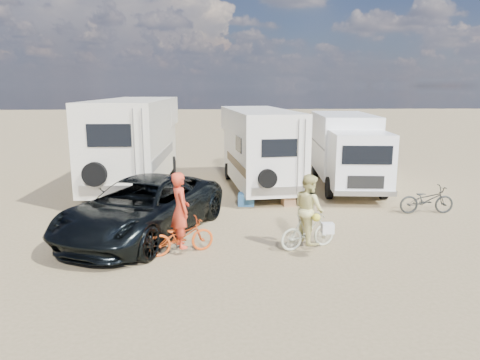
{
  "coord_description": "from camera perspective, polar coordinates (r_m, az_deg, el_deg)",
  "views": [
    {
      "loc": [
        -1.28,
        -10.66,
        4.07
      ],
      "look_at": [
        -0.55,
        2.5,
        1.3
      ],
      "focal_mm": 33.56,
      "sensor_mm": 36.0,
      "label": 1
    }
  ],
  "objects": [
    {
      "name": "bike_parked",
      "position": [
        15.74,
        22.64,
        -2.33
      ],
      "size": [
        1.76,
        0.63,
        0.92
      ],
      "primitive_type": "imported",
      "rotation": [
        0.0,
        0.0,
        1.56
      ],
      "color": "#252725",
      "rests_on": "ground"
    },
    {
      "name": "crate",
      "position": [
        15.64,
        6.17,
        -2.66
      ],
      "size": [
        0.47,
        0.47,
        0.33
      ],
      "primitive_type": "cube",
      "rotation": [
        0.0,
        0.0,
        0.15
      ],
      "color": "#9B704E",
      "rests_on": "ground"
    },
    {
      "name": "bike_man",
      "position": [
        11.23,
        -7.51,
        -7.12
      ],
      "size": [
        1.76,
        1.14,
        0.87
      ],
      "primitive_type": "imported",
      "rotation": [
        0.0,
        0.0,
        1.94
      ],
      "color": "#D44912",
      "rests_on": "ground"
    },
    {
      "name": "rider_man",
      "position": [
        11.07,
        -7.58,
        -4.68
      ],
      "size": [
        0.66,
        0.8,
        1.87
      ],
      "primitive_type": "imported",
      "rotation": [
        0.0,
        0.0,
        1.94
      ],
      "color": "red",
      "rests_on": "ground"
    },
    {
      "name": "rider_woman",
      "position": [
        11.44,
        8.73,
        -4.47
      ],
      "size": [
        0.91,
        1.03,
        1.76
      ],
      "primitive_type": "imported",
      "rotation": [
        0.0,
        0.0,
        1.91
      ],
      "color": "#D8CF7F",
      "rests_on": "ground"
    },
    {
      "name": "cooler",
      "position": [
        15.54,
        0.8,
        -2.48
      ],
      "size": [
        0.59,
        0.46,
        0.44
      ],
      "primitive_type": "cube",
      "rotation": [
        0.0,
        0.0,
        -0.12
      ],
      "color": "#31669A",
      "rests_on": "ground"
    },
    {
      "name": "ground",
      "position": [
        11.48,
        3.49,
        -8.92
      ],
      "size": [
        140.0,
        140.0,
        0.0
      ],
      "primitive_type": "plane",
      "color": "#9D865E",
      "rests_on": "ground"
    },
    {
      "name": "rv_left",
      "position": [
        18.65,
        -13.12,
        4.49
      ],
      "size": [
        2.77,
        8.03,
        3.55
      ],
      "primitive_type": null,
      "rotation": [
        0.0,
        0.0,
        -0.03
      ],
      "color": "white",
      "rests_on": "ground"
    },
    {
      "name": "rv_main",
      "position": [
        17.96,
        2.44,
        3.89
      ],
      "size": [
        2.9,
        6.63,
        3.16
      ],
      "primitive_type": null,
      "rotation": [
        0.0,
        0.0,
        0.11
      ],
      "color": "silver",
      "rests_on": "ground"
    },
    {
      "name": "dark_suv",
      "position": [
        12.66,
        -12.29,
        -3.42
      ],
      "size": [
        4.76,
        6.28,
        1.58
      ],
      "primitive_type": "imported",
      "rotation": [
        0.0,
        0.0,
        -0.43
      ],
      "color": "black",
      "rests_on": "ground"
    },
    {
      "name": "box_truck",
      "position": [
        18.75,
        13.45,
        3.53
      ],
      "size": [
        2.85,
        6.97,
        2.92
      ],
      "primitive_type": null,
      "rotation": [
        0.0,
        0.0,
        -0.1
      ],
      "color": "white",
      "rests_on": "ground"
    },
    {
      "name": "bike_woman",
      "position": [
        11.56,
        8.67,
        -6.43
      ],
      "size": [
        1.61,
        0.94,
        0.93
      ],
      "primitive_type": "imported",
      "rotation": [
        0.0,
        0.0,
        1.91
      ],
      "color": "#B3B89B",
      "rests_on": "ground"
    }
  ]
}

